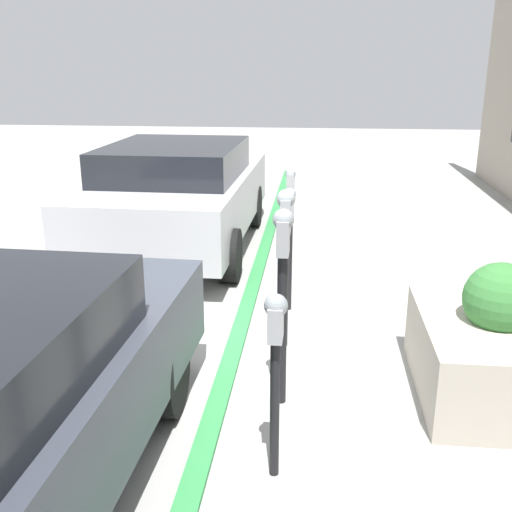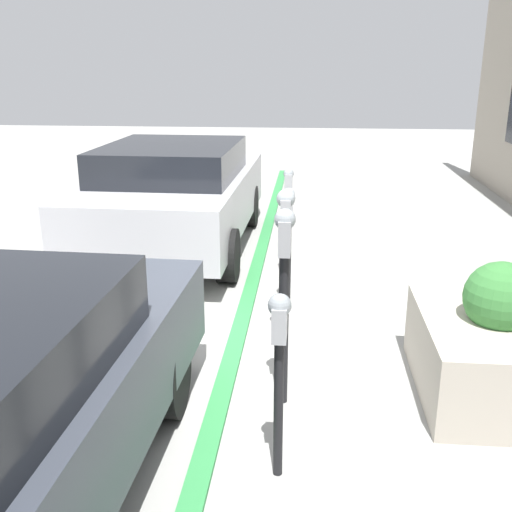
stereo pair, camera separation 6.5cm
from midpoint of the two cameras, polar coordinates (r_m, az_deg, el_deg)
ground_plane at (r=5.77m, az=-1.45°, el=-8.43°), size 40.00×40.00×0.00m
curb_strip at (r=5.78m, az=-2.25°, el=-8.22°), size 19.00×0.16×0.04m
parking_meter_nearest at (r=3.69m, az=1.71°, el=-8.91°), size 0.17×0.14×1.26m
parking_meter_second at (r=4.45m, az=2.28°, el=-2.13°), size 0.19×0.16×1.57m
parking_meter_middle at (r=5.39m, az=2.47°, el=1.81°), size 0.20×0.17×1.51m
parking_meter_fourth at (r=6.30m, az=2.78°, el=2.12°), size 0.15×0.13×1.34m
parking_meter_farthest at (r=7.17m, az=2.82°, el=5.14°), size 0.15×0.12×1.38m
planter_box at (r=5.17m, az=21.39°, el=-8.21°), size 1.49×1.15×1.11m
parked_car_middle at (r=8.54m, az=-7.90°, el=5.88°), size 4.29×2.07×1.52m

